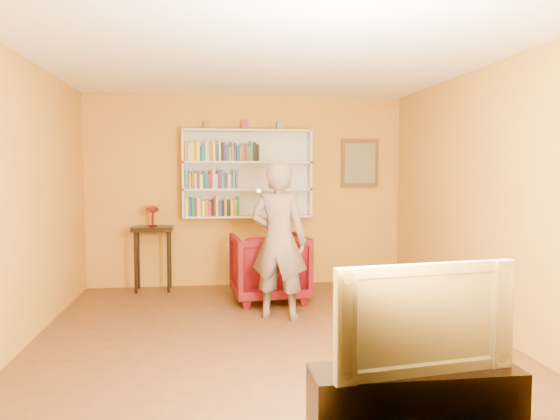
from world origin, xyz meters
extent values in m
cube|color=#4F3019|center=(0.00, 0.00, -0.06)|extent=(5.30, 5.80, 0.12)
cube|color=#BC8022|center=(0.00, 2.52, 1.35)|extent=(5.30, 0.04, 2.70)
cube|color=#BC8022|center=(0.00, -2.52, 1.35)|extent=(5.30, 0.04, 2.70)
cube|color=#BC8022|center=(-2.27, 0.00, 1.35)|extent=(0.04, 5.80, 2.70)
cube|color=#BC8022|center=(2.27, 0.00, 1.35)|extent=(0.04, 5.80, 2.70)
cube|color=white|center=(0.00, 0.00, 2.73)|extent=(5.30, 5.80, 0.06)
cube|color=silver|center=(0.00, 2.48, 1.60)|extent=(1.80, 0.03, 1.20)
cube|color=silver|center=(-0.89, 2.35, 1.60)|extent=(0.03, 0.28, 1.20)
cube|color=silver|center=(0.89, 2.35, 1.60)|extent=(0.03, 0.28, 1.20)
cube|color=silver|center=(0.00, 2.35, 1.00)|extent=(1.80, 0.28, 0.03)
cube|color=silver|center=(0.00, 2.35, 1.38)|extent=(1.80, 0.28, 0.03)
cube|color=silver|center=(0.00, 2.35, 1.76)|extent=(1.80, 0.28, 0.03)
cube|color=silver|center=(0.00, 2.35, 2.20)|extent=(1.80, 0.28, 0.03)
cube|color=yellow|center=(-0.84, 2.31, 1.14)|extent=(0.04, 0.18, 0.25)
cube|color=navy|center=(-0.80, 2.31, 1.14)|extent=(0.03, 0.19, 0.26)
cube|color=#1A753F|center=(-0.75, 2.29, 1.14)|extent=(0.04, 0.14, 0.26)
cube|color=#4C236A|center=(-0.72, 2.30, 1.12)|extent=(0.02, 0.17, 0.21)
cube|color=yellow|center=(-0.68, 2.29, 1.14)|extent=(0.03, 0.14, 0.25)
cube|color=#B47324|center=(-0.65, 2.29, 1.14)|extent=(0.02, 0.14, 0.26)
cube|color=yellow|center=(-0.61, 2.30, 1.12)|extent=(0.04, 0.15, 0.21)
cube|color=#B47324|center=(-0.57, 2.30, 1.13)|extent=(0.03, 0.17, 0.23)
cube|color=#B31B37|center=(-0.53, 2.30, 1.12)|extent=(0.04, 0.16, 0.20)
cube|color=black|center=(-0.49, 2.29, 1.13)|extent=(0.04, 0.15, 0.23)
cube|color=#B31B37|center=(-0.45, 2.31, 1.15)|extent=(0.02, 0.18, 0.27)
cube|color=yellow|center=(-0.43, 2.30, 1.15)|extent=(0.02, 0.15, 0.26)
cube|color=navy|center=(-0.39, 2.30, 1.12)|extent=(0.04, 0.16, 0.21)
cube|color=black|center=(-0.35, 2.31, 1.12)|extent=(0.03, 0.18, 0.21)
cube|color=#B47324|center=(-0.31, 2.31, 1.14)|extent=(0.03, 0.17, 0.24)
cube|color=black|center=(-0.27, 2.30, 1.13)|extent=(0.04, 0.16, 0.23)
cube|color=yellow|center=(-0.22, 2.29, 1.12)|extent=(0.04, 0.15, 0.22)
cube|color=#B47324|center=(-0.18, 2.31, 1.13)|extent=(0.04, 0.17, 0.23)
cube|color=#1A753F|center=(-0.14, 2.31, 1.15)|extent=(0.04, 0.17, 0.27)
cube|color=#207771|center=(-0.84, 2.30, 1.52)|extent=(0.04, 0.16, 0.25)
cube|color=#B47324|center=(-0.79, 2.29, 1.50)|extent=(0.03, 0.14, 0.21)
cube|color=brown|center=(-0.75, 2.30, 1.51)|extent=(0.03, 0.17, 0.24)
cube|color=yellow|center=(-0.72, 2.29, 1.50)|extent=(0.03, 0.15, 0.21)
cube|color=#4C236A|center=(-0.68, 2.30, 1.52)|extent=(0.03, 0.16, 0.25)
cube|color=yellow|center=(-0.64, 2.29, 1.49)|extent=(0.04, 0.15, 0.19)
cube|color=navy|center=(-0.60, 2.31, 1.50)|extent=(0.03, 0.19, 0.21)
cube|color=#207771|center=(-0.57, 2.31, 1.52)|extent=(0.03, 0.17, 0.25)
cube|color=#4C236A|center=(-0.54, 2.31, 1.49)|extent=(0.03, 0.18, 0.20)
cube|color=#B31B37|center=(-0.50, 2.31, 1.53)|extent=(0.02, 0.19, 0.26)
cube|color=beige|center=(-0.47, 2.30, 1.53)|extent=(0.03, 0.16, 0.27)
cube|color=beige|center=(-0.44, 2.31, 1.50)|extent=(0.04, 0.18, 0.20)
cube|color=#4C236A|center=(-0.39, 2.30, 1.52)|extent=(0.04, 0.17, 0.26)
cube|color=#207771|center=(-0.34, 2.30, 1.53)|extent=(0.04, 0.17, 0.26)
cube|color=#4C236A|center=(-0.30, 2.30, 1.50)|extent=(0.03, 0.16, 0.22)
cube|color=beige|center=(-0.26, 2.31, 1.49)|extent=(0.04, 0.17, 0.20)
cube|color=#207771|center=(-0.22, 2.30, 1.49)|extent=(0.02, 0.16, 0.19)
cube|color=#207771|center=(-0.19, 2.29, 1.53)|extent=(0.03, 0.14, 0.27)
cube|color=#4C236A|center=(-0.16, 2.31, 1.52)|extent=(0.03, 0.18, 0.26)
cube|color=#B47324|center=(-0.84, 2.30, 1.90)|extent=(0.04, 0.16, 0.25)
cube|color=beige|center=(-0.80, 2.31, 1.90)|extent=(0.04, 0.18, 0.24)
cube|color=yellow|center=(-0.75, 2.31, 1.91)|extent=(0.04, 0.19, 0.27)
cube|color=#B47324|center=(-0.72, 2.31, 1.91)|extent=(0.03, 0.17, 0.27)
cube|color=yellow|center=(-0.68, 2.30, 1.91)|extent=(0.04, 0.15, 0.26)
cube|color=navy|center=(-0.65, 2.31, 1.87)|extent=(0.02, 0.18, 0.20)
cube|color=#207771|center=(-0.61, 2.31, 1.88)|extent=(0.04, 0.17, 0.20)
cube|color=beige|center=(-0.56, 2.30, 1.91)|extent=(0.04, 0.15, 0.27)
cube|color=brown|center=(-0.51, 2.29, 1.90)|extent=(0.04, 0.14, 0.24)
cube|color=yellow|center=(-0.47, 2.29, 1.90)|extent=(0.03, 0.14, 0.26)
cube|color=navy|center=(-0.42, 2.29, 1.89)|extent=(0.04, 0.15, 0.23)
cube|color=yellow|center=(-0.38, 2.31, 1.91)|extent=(0.03, 0.18, 0.27)
cube|color=black|center=(-0.36, 2.31, 1.90)|extent=(0.02, 0.18, 0.25)
cube|color=#4C236A|center=(-0.32, 2.29, 1.90)|extent=(0.04, 0.14, 0.26)
cube|color=navy|center=(-0.28, 2.30, 1.89)|extent=(0.04, 0.15, 0.22)
cube|color=#B47324|center=(-0.24, 2.29, 1.87)|extent=(0.02, 0.14, 0.19)
cube|color=brown|center=(-0.21, 2.31, 1.90)|extent=(0.03, 0.19, 0.26)
cube|color=navy|center=(-0.17, 2.31, 1.90)|extent=(0.03, 0.17, 0.25)
cube|color=navy|center=(-0.14, 2.31, 1.87)|extent=(0.03, 0.18, 0.20)
cube|color=brown|center=(-0.10, 2.30, 1.88)|extent=(0.03, 0.17, 0.22)
cube|color=brown|center=(-0.07, 2.30, 1.90)|extent=(0.03, 0.15, 0.24)
cube|color=#4C236A|center=(-0.04, 2.31, 1.90)|extent=(0.03, 0.18, 0.24)
cube|color=brown|center=(0.01, 2.30, 1.88)|extent=(0.04, 0.17, 0.20)
cube|color=#207771|center=(0.05, 2.31, 1.91)|extent=(0.03, 0.19, 0.27)
cube|color=black|center=(0.09, 2.31, 1.90)|extent=(0.04, 0.19, 0.26)
cube|color=black|center=(0.14, 2.31, 1.89)|extent=(0.04, 0.19, 0.23)
cube|color=#9D572C|center=(-0.55, 2.35, 2.27)|extent=(0.08, 0.08, 0.10)
cube|color=maroon|center=(-0.03, 2.35, 2.28)|extent=(0.09, 0.09, 0.12)
cube|color=slate|center=(0.46, 2.35, 2.27)|extent=(0.08, 0.08, 0.11)
cube|color=#543518|center=(1.65, 2.46, 1.75)|extent=(0.55, 0.04, 0.70)
cube|color=gray|center=(1.65, 2.44, 1.75)|extent=(0.45, 0.02, 0.58)
cylinder|color=black|center=(-1.52, 2.09, 0.41)|extent=(0.04, 0.04, 0.83)
cylinder|color=black|center=(-1.09, 2.09, 0.41)|extent=(0.04, 0.04, 0.83)
cylinder|color=black|center=(-1.52, 2.41, 0.41)|extent=(0.04, 0.04, 0.83)
cylinder|color=black|center=(-1.09, 2.41, 0.41)|extent=(0.04, 0.04, 0.83)
cube|color=black|center=(-1.30, 2.25, 0.85)|extent=(0.54, 0.41, 0.06)
cylinder|color=maroon|center=(-1.30, 2.25, 0.90)|extent=(0.12, 0.12, 0.02)
cylinder|color=maroon|center=(-1.30, 2.25, 0.98)|extent=(0.03, 0.03, 0.16)
ellipsoid|color=maroon|center=(-1.30, 2.25, 1.12)|extent=(0.17, 0.17, 0.11)
cylinder|color=beige|center=(-1.22, 2.25, 1.11)|extent=(0.01, 0.01, 0.12)
cylinder|color=beige|center=(-1.23, 2.29, 1.11)|extent=(0.01, 0.01, 0.12)
cylinder|color=beige|center=(-1.26, 2.32, 1.11)|extent=(0.01, 0.01, 0.12)
cylinder|color=beige|center=(-1.30, 2.33, 1.11)|extent=(0.01, 0.01, 0.12)
cylinder|color=beige|center=(-1.34, 2.32, 1.11)|extent=(0.01, 0.01, 0.12)
cylinder|color=beige|center=(-1.37, 2.29, 1.11)|extent=(0.01, 0.01, 0.12)
cylinder|color=beige|center=(-1.39, 2.25, 1.11)|extent=(0.01, 0.01, 0.12)
cylinder|color=beige|center=(-1.37, 2.21, 1.11)|extent=(0.01, 0.01, 0.12)
cylinder|color=beige|center=(-1.34, 2.18, 1.11)|extent=(0.01, 0.01, 0.12)
cylinder|color=beige|center=(-1.30, 2.17, 1.11)|extent=(0.01, 0.01, 0.12)
cylinder|color=beige|center=(-1.26, 2.18, 1.11)|extent=(0.01, 0.01, 0.12)
cylinder|color=beige|center=(-1.23, 2.21, 1.11)|extent=(0.01, 0.01, 0.12)
imported|color=#46050E|center=(0.21, 1.47, 0.43)|extent=(0.98, 1.00, 0.85)
imported|color=#69564D|center=(0.22, 0.62, 0.87)|extent=(0.74, 0.63, 1.74)
cube|color=white|center=(-0.03, 0.34, 1.43)|extent=(0.04, 0.15, 0.04)
cube|color=black|center=(0.67, -2.25, 0.23)|extent=(1.26, 0.38, 0.45)
imported|color=black|center=(0.67, -2.25, 0.78)|extent=(1.14, 0.32, 0.65)
camera|label=1|loc=(-0.55, -5.30, 1.62)|focal=35.00mm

